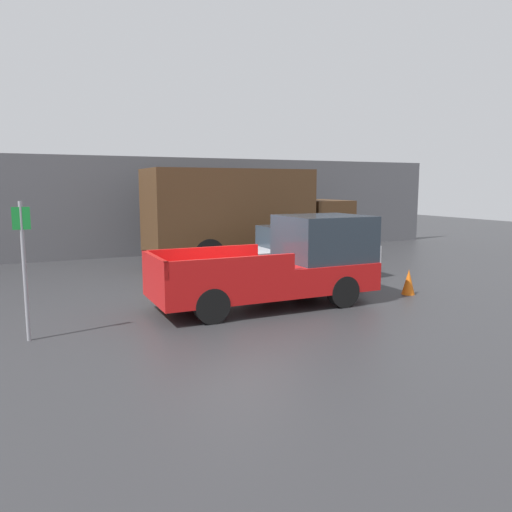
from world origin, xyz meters
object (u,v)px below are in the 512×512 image
Objects in this scene: delivery_truck at (243,213)px; traffic_cone at (409,282)px; car at (302,252)px; parking_sign at (24,264)px; pickup_truck at (284,264)px.

delivery_truck is 11.50× the size of traffic_cone.
parking_sign is (-7.57, -3.15, 0.61)m from car.
car is at bearing 22.56° from parking_sign.
traffic_cone is at bearing -65.25° from car.
delivery_truck is at bearing 95.01° from car.
traffic_cone is (1.74, -6.75, -1.49)m from delivery_truck.
car is at bearing 114.75° from traffic_cone.
delivery_truck is 7.13m from traffic_cone.
pickup_truck is at bearing -127.60° from car.
traffic_cone is (8.98, 0.08, -1.09)m from parking_sign.
traffic_cone is at bearing 0.53° from parking_sign.
car is 3.41m from traffic_cone.
delivery_truck is (-0.32, 3.69, 1.00)m from car.
car reaches higher than traffic_cone.
car is 8.22m from parking_sign.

